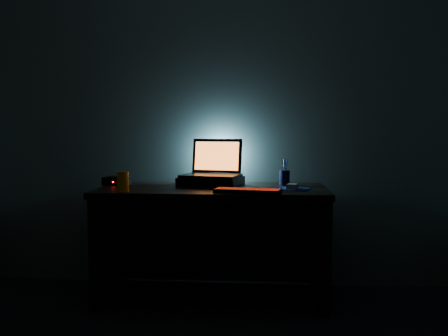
{
  "coord_description": "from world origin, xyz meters",
  "views": [
    {
      "loc": [
        0.31,
        -1.65,
        1.13
      ],
      "look_at": [
        0.08,
        1.57,
        0.88
      ],
      "focal_mm": 40.0,
      "sensor_mm": 36.0,
      "label": 1
    }
  ],
  "objects_px": {
    "router": "(117,181)",
    "pen_cup": "(284,178)",
    "keyboard": "(248,191)",
    "juice_glass": "(123,181)",
    "laptop": "(213,168)",
    "mouse": "(292,186)"
  },
  "relations": [
    {
      "from": "pen_cup",
      "to": "laptop",
      "type": "bearing_deg",
      "value": -178.35
    },
    {
      "from": "laptop",
      "to": "router",
      "type": "distance_m",
      "value": 0.68
    },
    {
      "from": "mouse",
      "to": "juice_glass",
      "type": "distance_m",
      "value": 1.07
    },
    {
      "from": "laptop",
      "to": "pen_cup",
      "type": "xyz_separation_m",
      "value": [
        0.49,
        0.01,
        -0.07
      ]
    },
    {
      "from": "juice_glass",
      "to": "pen_cup",
      "type": "bearing_deg",
      "value": 22.85
    },
    {
      "from": "laptop",
      "to": "mouse",
      "type": "height_order",
      "value": "laptop"
    },
    {
      "from": "laptop",
      "to": "mouse",
      "type": "relative_size",
      "value": 4.24
    },
    {
      "from": "juice_glass",
      "to": "keyboard",
      "type": "bearing_deg",
      "value": -0.03
    },
    {
      "from": "laptop",
      "to": "keyboard",
      "type": "bearing_deg",
      "value": -45.61
    },
    {
      "from": "mouse",
      "to": "pen_cup",
      "type": "height_order",
      "value": "pen_cup"
    },
    {
      "from": "keyboard",
      "to": "router",
      "type": "relative_size",
      "value": 2.34
    },
    {
      "from": "pen_cup",
      "to": "router",
      "type": "relative_size",
      "value": 0.57
    },
    {
      "from": "pen_cup",
      "to": "juice_glass",
      "type": "distance_m",
      "value": 1.1
    },
    {
      "from": "laptop",
      "to": "juice_glass",
      "type": "bearing_deg",
      "value": -128.24
    },
    {
      "from": "laptop",
      "to": "mouse",
      "type": "xyz_separation_m",
      "value": [
        0.53,
        -0.22,
        -0.1
      ]
    },
    {
      "from": "keyboard",
      "to": "juice_glass",
      "type": "xyz_separation_m",
      "value": [
        -0.77,
        0.0,
        0.05
      ]
    },
    {
      "from": "router",
      "to": "pen_cup",
      "type": "bearing_deg",
      "value": 7.85
    },
    {
      "from": "juice_glass",
      "to": "router",
      "type": "bearing_deg",
      "value": 111.51
    },
    {
      "from": "keyboard",
      "to": "pen_cup",
      "type": "height_order",
      "value": "pen_cup"
    },
    {
      "from": "mouse",
      "to": "juice_glass",
      "type": "bearing_deg",
      "value": -156.66
    },
    {
      "from": "mouse",
      "to": "pen_cup",
      "type": "distance_m",
      "value": 0.24
    },
    {
      "from": "pen_cup",
      "to": "juice_glass",
      "type": "relative_size",
      "value": 0.82
    }
  ]
}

